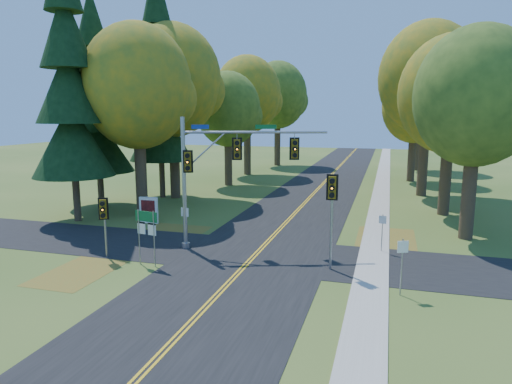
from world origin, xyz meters
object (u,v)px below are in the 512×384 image
(east_signal_pole, at_px, (332,198))
(route_sign_cluster, at_px, (146,226))
(traffic_mast, at_px, (220,165))
(info_kiosk, at_px, (149,210))

(east_signal_pole, relative_size, route_sign_cluster, 1.67)
(route_sign_cluster, bearing_deg, traffic_mast, 66.39)
(traffic_mast, relative_size, route_sign_cluster, 2.73)
(traffic_mast, bearing_deg, info_kiosk, 131.03)
(traffic_mast, distance_m, east_signal_pole, 6.90)
(traffic_mast, bearing_deg, east_signal_pole, -35.83)
(east_signal_pole, distance_m, route_sign_cluster, 9.32)
(east_signal_pole, bearing_deg, traffic_mast, 158.18)
(east_signal_pole, xyz_separation_m, route_sign_cluster, (-9.01, -1.74, -1.61))
(traffic_mast, bearing_deg, route_sign_cluster, -141.41)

